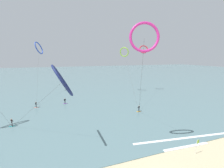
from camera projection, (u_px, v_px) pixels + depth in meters
name	position (u px, v px, depth m)	size (l,w,h in m)	color
sea_water	(77.00, 75.00, 113.94)	(400.00, 200.00, 0.08)	slate
surfer_teal	(12.00, 123.00, 29.82)	(1.40, 0.65, 1.70)	teal
surfer_amber	(139.00, 109.00, 37.87)	(1.40, 0.72, 1.70)	orange
surfer_coral	(36.00, 105.00, 40.87)	(1.40, 0.60, 1.70)	#EA7260
surfer_violet	(65.00, 101.00, 44.24)	(1.40, 0.67, 1.70)	purple
kite_lime	(124.00, 52.00, 56.00)	(6.27, 22.63, 17.81)	#8CC62D
kite_crimson	(144.00, 49.00, 57.77)	(14.70, 21.80, 18.71)	red
kite_navy	(62.00, 81.00, 21.57)	(12.02, 13.21, 13.21)	navy
kite_magenta	(144.00, 37.00, 20.89)	(9.03, 13.84, 19.20)	#CC288E
kite_cobalt	(39.00, 48.00, 56.89)	(3.50, 23.56, 20.02)	#2647B7
beach_flag	(197.00, 144.00, 21.43)	(0.47, 0.10, 2.25)	silver
wave_crest_near	(186.00, 147.00, 23.18)	(8.20, 0.50, 0.12)	white
wave_crest_mid	(185.00, 138.00, 25.62)	(19.20, 0.50, 0.12)	white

